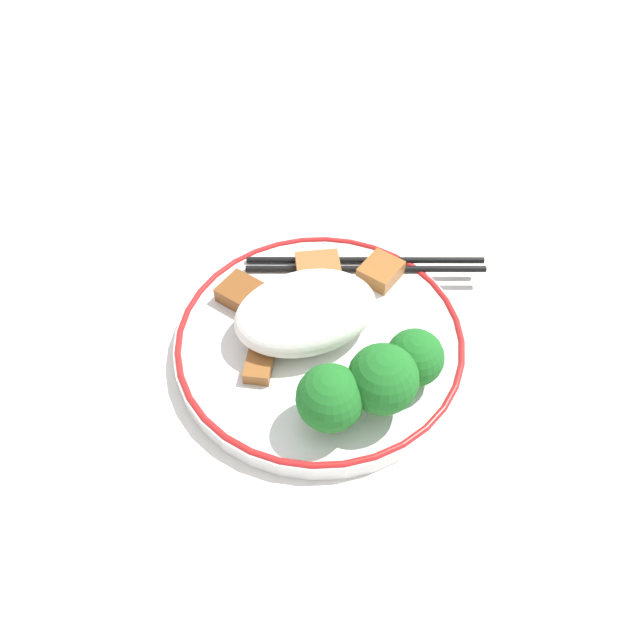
{
  "coord_description": "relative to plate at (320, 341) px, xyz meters",
  "views": [
    {
      "loc": [
        -0.1,
        -0.28,
        0.4
      ],
      "look_at": [
        0.0,
        0.0,
        0.04
      ],
      "focal_mm": 35.0,
      "sensor_mm": 36.0,
      "label": 1
    }
  ],
  "objects": [
    {
      "name": "ground_plane",
      "position": [
        0.0,
        0.0,
        -0.01
      ],
      "size": [
        3.0,
        3.0,
        0.0
      ],
      "primitive_type": "plane",
      "color": "silver"
    },
    {
      "name": "plate",
      "position": [
        0.0,
        0.0,
        0.0
      ],
      "size": [
        0.23,
        0.23,
        0.02
      ],
      "color": "white",
      "rests_on": "ground_plane"
    },
    {
      "name": "rice_mound",
      "position": [
        -0.01,
        0.01,
        0.03
      ],
      "size": [
        0.11,
        0.08,
        0.04
      ],
      "color": "white",
      "rests_on": "plate"
    },
    {
      "name": "broccoli_back_left",
      "position": [
        -0.02,
        -0.07,
        0.03
      ],
      "size": [
        0.05,
        0.05,
        0.05
      ],
      "color": "#72AD4C",
      "rests_on": "plate"
    },
    {
      "name": "broccoli_back_center",
      "position": [
        0.02,
        -0.07,
        0.04
      ],
      "size": [
        0.05,
        0.05,
        0.06
      ],
      "color": "#72AD4C",
      "rests_on": "plate"
    },
    {
      "name": "broccoli_back_right",
      "position": [
        0.05,
        -0.06,
        0.03
      ],
      "size": [
        0.04,
        0.04,
        0.05
      ],
      "color": "#72AD4C",
      "rests_on": "plate"
    },
    {
      "name": "meat_near_front",
      "position": [
        -0.05,
        0.06,
        0.01
      ],
      "size": [
        0.04,
        0.05,
        0.01
      ],
      "color": "brown",
      "rests_on": "plate"
    },
    {
      "name": "meat_near_left",
      "position": [
        0.02,
        0.07,
        0.01
      ],
      "size": [
        0.04,
        0.03,
        0.01
      ],
      "color": "#9E6633",
      "rests_on": "plate"
    },
    {
      "name": "meat_near_right",
      "position": [
        -0.05,
        -0.01,
        0.01
      ],
      "size": [
        0.03,
        0.04,
        0.01
      ],
      "color": "brown",
      "rests_on": "plate"
    },
    {
      "name": "meat_near_back",
      "position": [
        0.07,
        0.04,
        0.01
      ],
      "size": [
        0.04,
        0.04,
        0.01
      ],
      "color": "#995B28",
      "rests_on": "plate"
    },
    {
      "name": "chopsticks",
      "position": [
        0.06,
        0.06,
        0.01
      ],
      "size": [
        0.2,
        0.08,
        0.01
      ],
      "color": "black",
      "rests_on": "plate"
    }
  ]
}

